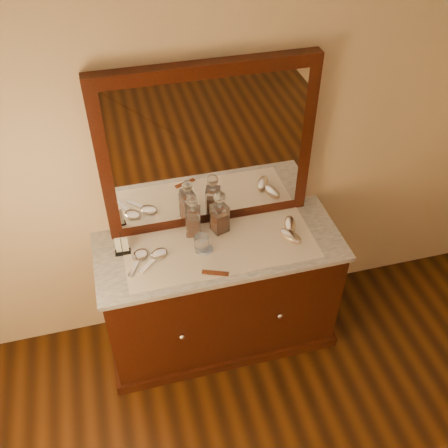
{
  "coord_description": "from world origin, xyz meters",
  "views": [
    {
      "loc": [
        -0.51,
        -0.09,
        2.89
      ],
      "look_at": [
        0.0,
        1.85,
        1.1
      ],
      "focal_mm": 40.6,
      "sensor_mm": 36.0,
      "label": 1
    }
  ],
  "objects_px": {
    "comb": "(215,273)",
    "decanter_right": "(220,216)",
    "dresser_cabinet": "(220,295)",
    "decanter_left": "(193,219)",
    "hand_mirror_inner": "(157,256)",
    "pin_dish": "(206,249)",
    "hand_mirror_outer": "(139,257)",
    "mirror_frame": "(208,150)",
    "brush_far": "(290,225)",
    "brush_near": "(291,236)",
    "napkin_rack": "(122,246)"
  },
  "relations": [
    {
      "from": "comb",
      "to": "decanter_right",
      "type": "bearing_deg",
      "value": 93.39
    },
    {
      "from": "dresser_cabinet",
      "to": "decanter_right",
      "type": "distance_m",
      "value": 0.57
    },
    {
      "from": "decanter_left",
      "to": "hand_mirror_inner",
      "type": "bearing_deg",
      "value": -148.99
    },
    {
      "from": "pin_dish",
      "to": "hand_mirror_outer",
      "type": "bearing_deg",
      "value": 175.21
    },
    {
      "from": "mirror_frame",
      "to": "dresser_cabinet",
      "type": "bearing_deg",
      "value": -90.0
    },
    {
      "from": "hand_mirror_outer",
      "to": "pin_dish",
      "type": "bearing_deg",
      "value": -4.79
    },
    {
      "from": "pin_dish",
      "to": "hand_mirror_inner",
      "type": "bearing_deg",
      "value": 176.82
    },
    {
      "from": "pin_dish",
      "to": "hand_mirror_inner",
      "type": "distance_m",
      "value": 0.28
    },
    {
      "from": "decanter_left",
      "to": "brush_far",
      "type": "xyz_separation_m",
      "value": [
        0.57,
        -0.1,
        -0.09
      ]
    },
    {
      "from": "decanter_left",
      "to": "comb",
      "type": "bearing_deg",
      "value": -82.75
    },
    {
      "from": "brush_near",
      "to": "brush_far",
      "type": "distance_m",
      "value": 0.1
    },
    {
      "from": "pin_dish",
      "to": "decanter_left",
      "type": "relative_size",
      "value": 0.3
    },
    {
      "from": "brush_far",
      "to": "hand_mirror_outer",
      "type": "bearing_deg",
      "value": -178.07
    },
    {
      "from": "comb",
      "to": "brush_near",
      "type": "distance_m",
      "value": 0.51
    },
    {
      "from": "pin_dish",
      "to": "brush_near",
      "type": "distance_m",
      "value": 0.5
    },
    {
      "from": "hand_mirror_outer",
      "to": "napkin_rack",
      "type": "bearing_deg",
      "value": 137.54
    },
    {
      "from": "napkin_rack",
      "to": "hand_mirror_inner",
      "type": "height_order",
      "value": "napkin_rack"
    },
    {
      "from": "hand_mirror_inner",
      "to": "brush_far",
      "type": "bearing_deg",
      "value": 3.31
    },
    {
      "from": "dresser_cabinet",
      "to": "napkin_rack",
      "type": "distance_m",
      "value": 0.74
    },
    {
      "from": "dresser_cabinet",
      "to": "decanter_right",
      "type": "height_order",
      "value": "decanter_right"
    },
    {
      "from": "decanter_left",
      "to": "brush_far",
      "type": "relative_size",
      "value": 1.74
    },
    {
      "from": "mirror_frame",
      "to": "hand_mirror_outer",
      "type": "distance_m",
      "value": 0.72
    },
    {
      "from": "comb",
      "to": "brush_far",
      "type": "xyz_separation_m",
      "value": [
        0.52,
        0.25,
        0.02
      ]
    },
    {
      "from": "hand_mirror_inner",
      "to": "decanter_left",
      "type": "bearing_deg",
      "value": 31.01
    },
    {
      "from": "dresser_cabinet",
      "to": "napkin_rack",
      "type": "relative_size",
      "value": 10.52
    },
    {
      "from": "comb",
      "to": "brush_near",
      "type": "height_order",
      "value": "brush_near"
    },
    {
      "from": "brush_far",
      "to": "pin_dish",
      "type": "bearing_deg",
      "value": -173.31
    },
    {
      "from": "hand_mirror_inner",
      "to": "mirror_frame",
      "type": "bearing_deg",
      "value": 35.01
    },
    {
      "from": "pin_dish",
      "to": "hand_mirror_outer",
      "type": "xyz_separation_m",
      "value": [
        -0.38,
        0.03,
        0.0
      ]
    },
    {
      "from": "napkin_rack",
      "to": "brush_far",
      "type": "xyz_separation_m",
      "value": [
        0.99,
        -0.04,
        -0.03
      ]
    },
    {
      "from": "napkin_rack",
      "to": "hand_mirror_outer",
      "type": "xyz_separation_m",
      "value": [
        0.08,
        -0.08,
        -0.04
      ]
    },
    {
      "from": "hand_mirror_outer",
      "to": "hand_mirror_inner",
      "type": "bearing_deg",
      "value": -9.23
    },
    {
      "from": "pin_dish",
      "to": "brush_near",
      "type": "height_order",
      "value": "brush_near"
    },
    {
      "from": "decanter_right",
      "to": "brush_far",
      "type": "relative_size",
      "value": 1.76
    },
    {
      "from": "pin_dish",
      "to": "comb",
      "type": "xyz_separation_m",
      "value": [
        0.01,
        -0.19,
        -0.0
      ]
    },
    {
      "from": "mirror_frame",
      "to": "comb",
      "type": "height_order",
      "value": "mirror_frame"
    },
    {
      "from": "pin_dish",
      "to": "hand_mirror_outer",
      "type": "relative_size",
      "value": 0.38
    },
    {
      "from": "napkin_rack",
      "to": "hand_mirror_inner",
      "type": "distance_m",
      "value": 0.21
    },
    {
      "from": "napkin_rack",
      "to": "comb",
      "type": "bearing_deg",
      "value": -32.04
    },
    {
      "from": "comb",
      "to": "hand_mirror_outer",
      "type": "distance_m",
      "value": 0.44
    },
    {
      "from": "napkin_rack",
      "to": "decanter_left",
      "type": "relative_size",
      "value": 0.47
    },
    {
      "from": "brush_near",
      "to": "pin_dish",
      "type": "bearing_deg",
      "value": 176.36
    },
    {
      "from": "comb",
      "to": "decanter_right",
      "type": "xyz_separation_m",
      "value": [
        0.11,
        0.34,
        0.11
      ]
    },
    {
      "from": "comb",
      "to": "hand_mirror_inner",
      "type": "relative_size",
      "value": 0.74
    },
    {
      "from": "hand_mirror_outer",
      "to": "hand_mirror_inner",
      "type": "height_order",
      "value": "same"
    },
    {
      "from": "dresser_cabinet",
      "to": "brush_far",
      "type": "bearing_deg",
      "value": 4.62
    },
    {
      "from": "mirror_frame",
      "to": "decanter_left",
      "type": "xyz_separation_m",
      "value": [
        -0.12,
        -0.11,
        -0.39
      ]
    },
    {
      "from": "pin_dish",
      "to": "brush_far",
      "type": "relative_size",
      "value": 0.51
    },
    {
      "from": "mirror_frame",
      "to": "pin_dish",
      "type": "xyz_separation_m",
      "value": [
        -0.09,
        -0.27,
        -0.49
      ]
    },
    {
      "from": "comb",
      "to": "brush_far",
      "type": "bearing_deg",
      "value": 47.03
    }
  ]
}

